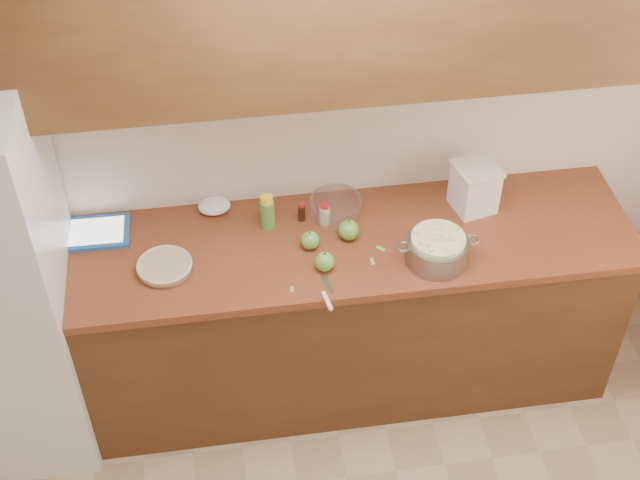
{
  "coord_description": "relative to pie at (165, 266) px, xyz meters",
  "views": [
    {
      "loc": [
        -0.44,
        -1.24,
        3.51
      ],
      "look_at": [
        -0.04,
        1.43,
        0.98
      ],
      "focal_mm": 50.0,
      "sensor_mm": 36.0,
      "label": 1
    }
  ],
  "objects": [
    {
      "name": "counter_run",
      "position": [
        0.69,
        0.07,
        -0.48
      ],
      "size": [
        2.64,
        0.68,
        0.92
      ],
      "color": "#532E17",
      "rests_on": "ground"
    },
    {
      "name": "upper_cabinets",
      "position": [
        0.69,
        0.23,
        1.01
      ],
      "size": [
        2.6,
        0.34,
        0.7
      ],
      "primitive_type": "cube",
      "color": "brown",
      "rests_on": "room_shell"
    },
    {
      "name": "pie",
      "position": [
        0.0,
        0.0,
        0.0
      ],
      "size": [
        0.24,
        0.24,
        0.04
      ],
      "rotation": [
        0.0,
        0.0,
        -0.21
      ],
      "color": "silver",
      "rests_on": "counter_run"
    },
    {
      "name": "colander",
      "position": [
        1.11,
        -0.11,
        0.04
      ],
      "size": [
        0.35,
        0.26,
        0.13
      ],
      "rotation": [
        0.0,
        0.0,
        0.34
      ],
      "color": "gray",
      "rests_on": "counter_run"
    },
    {
      "name": "flour_canister",
      "position": [
        1.35,
        0.2,
        0.09
      ],
      "size": [
        0.22,
        0.22,
        0.22
      ],
      "rotation": [
        0.0,
        0.0,
        0.22
      ],
      "color": "white",
      "rests_on": "counter_run"
    },
    {
      "name": "tablet",
      "position": [
        -0.28,
        0.26,
        -0.01
      ],
      "size": [
        0.28,
        0.22,
        0.02
      ],
      "rotation": [
        0.0,
        0.0,
        -0.02
      ],
      "color": "#21569F",
      "rests_on": "counter_run"
    },
    {
      "name": "paring_knife",
      "position": [
        0.63,
        -0.27,
        -0.01
      ],
      "size": [
        0.06,
        0.2,
        0.02
      ],
      "rotation": [
        0.0,
        0.0,
        0.19
      ],
      "color": "gray",
      "rests_on": "counter_run"
    },
    {
      "name": "lemon_bottle",
      "position": [
        0.45,
        0.2,
        0.06
      ],
      "size": [
        0.06,
        0.06,
        0.17
      ],
      "rotation": [
        0.0,
        0.0,
        0.4
      ],
      "color": "#4C8C38",
      "rests_on": "counter_run"
    },
    {
      "name": "cinnamon_shaker",
      "position": [
        0.69,
        0.19,
        0.03
      ],
      "size": [
        0.04,
        0.04,
        0.11
      ],
      "rotation": [
        0.0,
        0.0,
        0.08
      ],
      "color": "beige",
      "rests_on": "counter_run"
    },
    {
      "name": "vanilla_bottle",
      "position": [
        0.6,
        0.22,
        0.02
      ],
      "size": [
        0.03,
        0.03,
        0.09
      ],
      "rotation": [
        0.0,
        0.0,
        -0.35
      ],
      "color": "black",
      "rests_on": "counter_run"
    },
    {
      "name": "mixing_bowl",
      "position": [
        0.75,
        0.24,
        0.03
      ],
      "size": [
        0.23,
        0.23,
        0.09
      ],
      "rotation": [
        0.0,
        0.0,
        -0.42
      ],
      "color": "silver",
      "rests_on": "counter_run"
    },
    {
      "name": "paper_towel",
      "position": [
        0.22,
        0.34,
        0.01
      ],
      "size": [
        0.15,
        0.13,
        0.06
      ],
      "primitive_type": "ellipsoid",
      "rotation": [
        0.0,
        0.0,
        -0.1
      ],
      "color": "white",
      "rests_on": "counter_run"
    },
    {
      "name": "apple_left",
      "position": [
        0.61,
        0.05,
        0.02
      ],
      "size": [
        0.08,
        0.08,
        0.09
      ],
      "color": "#599B37",
      "rests_on": "counter_run"
    },
    {
      "name": "apple_center",
      "position": [
        0.78,
        0.08,
        0.02
      ],
      "size": [
        0.09,
        0.09,
        0.1
      ],
      "color": "#599B37",
      "rests_on": "counter_run"
    },
    {
      "name": "apple_front",
      "position": [
        0.65,
        -0.09,
        0.02
      ],
      "size": [
        0.08,
        0.08,
        0.09
      ],
      "color": "#599B37",
      "rests_on": "counter_run"
    },
    {
      "name": "peel_a",
      "position": [
        0.9,
        -0.01,
        -0.02
      ],
      "size": [
        0.04,
        0.04,
        0.0
      ],
      "primitive_type": "cube",
      "rotation": [
        0.0,
        0.0,
        2.38
      ],
      "color": "#90AF55",
      "rests_on": "counter_run"
    },
    {
      "name": "peel_b",
      "position": [
        0.85,
        -0.08,
        -0.02
      ],
      "size": [
        0.02,
        0.04,
        0.0
      ],
      "primitive_type": "cube",
      "rotation": [
        0.0,
        0.0,
        1.6
      ],
      "color": "#90AF55",
      "rests_on": "counter_run"
    },
    {
      "name": "peel_c",
      "position": [
        0.5,
        -0.19,
        -0.02
      ],
      "size": [
        0.02,
        0.03,
        0.0
      ],
      "primitive_type": "cube",
      "rotation": [
        0.0,
        0.0,
        1.46
      ],
      "color": "#90AF55",
      "rests_on": "counter_run"
    }
  ]
}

